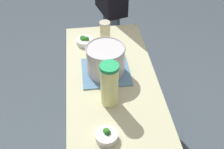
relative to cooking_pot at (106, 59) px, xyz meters
The scene contains 8 objects.
counter_slab 0.59m from the cooking_pot, 159.28° to the right, with size 1.37×0.61×0.94m, color #B2B48E.
dish_cloth 0.11m from the cooking_pot, 90.00° to the right, with size 0.32×0.33×0.01m, color #537B9F.
cooking_pot is the anchor object (origin of this frame).
lemonade_pitcher 0.28m from the cooking_pot, behind, with size 0.11×0.11×0.29m.
mason_jar 0.43m from the cooking_pot, ahead, with size 0.09×0.09×0.14m.
broccoli_bowl_front 0.39m from the cooking_pot, 19.36° to the left, with size 0.13×0.13×0.07m.
broccoli_bowl_center 0.56m from the cooking_pot, behind, with size 0.12×0.12×0.06m.
person_cook 0.92m from the cooking_pot, ahead, with size 0.50×0.28×1.70m.
Camera 1 is at (-1.35, 0.17, 2.19)m, focal length 44.03 mm.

